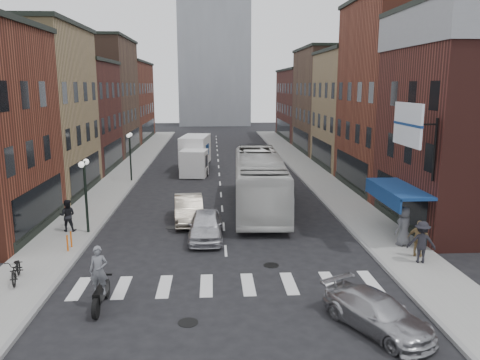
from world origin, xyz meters
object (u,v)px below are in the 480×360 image
Objects in this scene: box_truck at (195,155)px; streetlamp_far at (130,148)px; parked_bicycle at (16,269)px; motorcycle_rider at (100,280)px; transit_bus at (259,181)px; curb_car at (377,313)px; ped_right_c at (404,226)px; sedan_left_far at (189,209)px; ped_right_a at (422,242)px; bike_rack at (69,241)px; streetlamp_near at (85,182)px; ped_right_b at (419,239)px; sedan_left_near at (206,225)px; billboard_sign at (409,126)px; ped_left_solo at (67,215)px.

streetlamp_far is at bearing -132.38° from box_truck.
motorcycle_rider is at bearing -45.22° from parked_bicycle.
transit_bus is 3.14× the size of curb_car.
box_truck is at bearing -91.69° from ped_right_c.
ped_right_a is (10.77, -7.55, 0.33)m from sedan_left_far.
bike_rack is 0.42× the size of parked_bicycle.
curb_car is 6.73m from ped_right_a.
transit_bus reaches higher than ped_right_c.
transit_bus is at bearing 37.53° from bike_rack.
streetlamp_near is 2.16× the size of parked_bicycle.
curb_car is 2.11× the size of ped_right_c.
ped_right_b is (4.12, 6.15, 0.42)m from curb_car.
sedan_left_far is at bearing 108.62° from sedan_left_near.
ped_right_a is at bearing -85.87° from billboard_sign.
ped_right_b is 1.60m from ped_right_c.
ped_left_solo is 18.15m from ped_right_a.
ped_right_c reaches higher than ped_left_solo.
box_truck is at bearing 86.11° from sedan_left_far.
curb_car is 14.13m from parked_bicycle.
billboard_sign is 13.18m from sedan_left_far.
streetlamp_far is 0.53× the size of box_truck.
billboard_sign is 1.94× the size of ped_right_a.
motorcycle_rider is at bearing -64.51° from bike_rack.
transit_bus is 11.69m from ped_right_b.
ped_right_a is (16.32, -2.69, 0.56)m from bike_rack.
billboard_sign is 17.14m from bike_rack.
bike_rack is 16.65m from ped_right_b.
ped_right_a is (3.92, 5.44, 0.50)m from curb_car.
ped_right_a is (6.29, -10.40, -0.70)m from transit_bus.
billboard_sign is 15.16m from motorcycle_rider.
motorcycle_rider reaches higher than bike_rack.
parked_bicycle is at bearing -100.80° from streetlamp_near.
motorcycle_rider is at bearing -87.61° from box_truck.
billboard_sign is 23.92m from streetlamp_far.
box_truck is at bearing 39.98° from streetlamp_far.
ped_left_solo is at bearing -153.66° from transit_bus.
sedan_left_far is (-1.05, 3.26, 0.02)m from sedan_left_near.
motorcycle_rider is 0.51× the size of sedan_left_far.
sedan_left_far is at bearing -54.78° from ped_right_c.
ped_left_solo is (-6.49, -1.91, 0.26)m from sedan_left_far.
billboard_sign is at bearing -47.59° from streetlamp_far.
ped_left_solo reaches higher than curb_car.
transit_bus reaches higher than sedan_left_near.
motorcycle_rider is 1.22× the size of ped_right_c.
bike_rack is 0.42× the size of ped_right_a.
parked_bicycle is at bearing 134.04° from curb_car.
streetlamp_far is 6.87m from box_truck.
motorcycle_rider reaches higher than ped_right_c.
box_truck is at bearing -50.09° from ped_right_a.
billboard_sign reaches higher than transit_bus.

